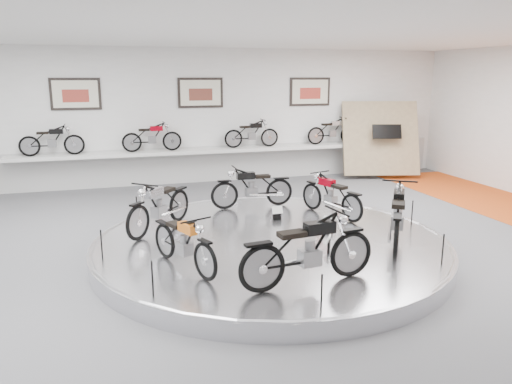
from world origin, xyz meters
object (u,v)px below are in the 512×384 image
object	(u,v)px
bike_b	(252,187)
bike_e	(308,249)
bike_f	(398,215)
bike_c	(159,205)
bike_d	(184,241)
display_platform	(271,246)
shelf	(204,151)
bike_a	(331,195)

from	to	relation	value
bike_b	bike_e	bearing A→B (deg)	85.17
bike_e	bike_f	xyz separation A→B (m)	(2.16, 1.17, 0.01)
bike_c	bike_d	world-z (taller)	bike_c
display_platform	shelf	size ratio (longest dim) A/B	0.58
bike_f	bike_a	bearing A→B (deg)	42.08
shelf	bike_c	bearing A→B (deg)	-109.46
shelf	bike_c	size ratio (longest dim) A/B	6.51
bike_f	bike_d	bearing A→B (deg)	124.15
display_platform	bike_b	distance (m)	2.33
display_platform	bike_a	size ratio (longest dim) A/B	4.19
bike_f	bike_c	bearing A→B (deg)	95.58
display_platform	bike_e	bearing A→B (deg)	-93.84
bike_a	bike_f	size ratio (longest dim) A/B	0.84
shelf	bike_d	distance (m)	7.60
bike_a	bike_e	xyz separation A→B (m)	(-1.84, -3.18, 0.08)
display_platform	bike_c	distance (m)	2.27
shelf	bike_b	distance (m)	4.19
shelf	bike_a	bearing A→B (deg)	-72.26
bike_d	shelf	bearing A→B (deg)	144.38
bike_b	bike_f	size ratio (longest dim) A/B	0.88
bike_d	bike_e	xyz separation A→B (m)	(1.59, -1.10, 0.09)
bike_d	bike_e	world-z (taller)	bike_e
bike_e	bike_c	bearing A→B (deg)	111.72
display_platform	bike_d	distance (m)	2.08
bike_a	bike_c	size ratio (longest dim) A/B	0.90
bike_d	bike_f	bearing A→B (deg)	68.58
bike_c	bike_f	distance (m)	4.39
bike_d	bike_b	bearing A→B (deg)	125.36
display_platform	shelf	distance (m)	6.46
shelf	bike_f	size ratio (longest dim) A/B	6.07
bike_a	bike_e	world-z (taller)	bike_e
shelf	bike_b	bearing A→B (deg)	-85.90
shelf	bike_a	size ratio (longest dim) A/B	7.19
bike_f	bike_b	bearing A→B (deg)	61.70
display_platform	bike_d	size ratio (longest dim) A/B	4.29
bike_a	bike_c	distance (m)	3.58
bike_d	bike_f	distance (m)	3.75
bike_b	bike_d	world-z (taller)	bike_b
bike_f	bike_e	bearing A→B (deg)	151.53
display_platform	bike_a	distance (m)	2.10
shelf	bike_f	bearing A→B (deg)	-74.60
shelf	bike_e	world-z (taller)	bike_e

